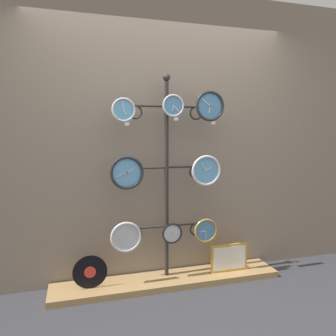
% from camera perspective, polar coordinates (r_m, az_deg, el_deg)
% --- Properties ---
extents(ground_plane, '(12.00, 12.00, 0.00)m').
position_cam_1_polar(ground_plane, '(3.05, 2.03, -22.19)').
color(ground_plane, '#333338').
extents(shop_wall, '(4.40, 0.04, 2.80)m').
position_cam_1_polar(shop_wall, '(3.23, -1.04, 5.33)').
color(shop_wall, gray).
rests_on(shop_wall, ground_plane).
extents(low_shelf, '(2.20, 0.36, 0.06)m').
position_cam_1_polar(low_shelf, '(3.34, 0.05, -18.99)').
color(low_shelf, '#9E7A4C').
rests_on(low_shelf, ground_plane).
extents(display_stand, '(0.74, 0.36, 1.99)m').
position_cam_1_polar(display_stand, '(3.16, -0.25, -6.92)').
color(display_stand, '#282623').
rests_on(display_stand, ground_plane).
extents(clock_top_left, '(0.21, 0.04, 0.21)m').
position_cam_1_polar(clock_top_left, '(2.90, -7.76, 10.01)').
color(clock_top_left, '#60A8DB').
extents(clock_top_center, '(0.20, 0.04, 0.20)m').
position_cam_1_polar(clock_top_center, '(3.01, 0.89, 10.80)').
color(clock_top_center, '#4C84B2').
extents(clock_top_right, '(0.28, 0.04, 0.28)m').
position_cam_1_polar(clock_top_right, '(3.10, 7.29, 10.66)').
color(clock_top_right, '#4C84B2').
extents(clock_middle_left, '(0.30, 0.04, 0.30)m').
position_cam_1_polar(clock_middle_left, '(2.90, -7.18, -0.82)').
color(clock_middle_left, '#60A8DB').
extents(clock_middle_right, '(0.29, 0.04, 0.29)m').
position_cam_1_polar(clock_middle_right, '(3.10, 6.65, -0.44)').
color(clock_middle_right, '#60A8DB').
extents(clock_bottom_left, '(0.28, 0.04, 0.28)m').
position_cam_1_polar(clock_bottom_left, '(3.03, -7.34, -11.82)').
color(clock_bottom_left, silver).
extents(clock_bottom_center, '(0.20, 0.04, 0.20)m').
position_cam_1_polar(clock_bottom_center, '(3.15, 0.71, -11.30)').
color(clock_bottom_center, silver).
extents(clock_bottom_right, '(0.24, 0.04, 0.24)m').
position_cam_1_polar(clock_bottom_right, '(3.25, 6.56, -10.75)').
color(clock_bottom_right, '#4C84B2').
extents(vinyl_record, '(0.30, 0.01, 0.30)m').
position_cam_1_polar(vinyl_record, '(3.14, -13.42, -17.22)').
color(vinyl_record, black).
rests_on(vinyl_record, low_shelf).
extents(picture_frame, '(0.39, 0.02, 0.28)m').
position_cam_1_polar(picture_frame, '(3.45, 10.60, -15.11)').
color(picture_frame, gold).
rests_on(picture_frame, low_shelf).
extents(price_tag_upper, '(0.04, 0.00, 0.03)m').
position_cam_1_polar(price_tag_upper, '(2.90, -7.15, 7.63)').
color(price_tag_upper, white).
extents(price_tag_mid, '(0.04, 0.00, 0.03)m').
position_cam_1_polar(price_tag_mid, '(3.00, 1.42, 8.54)').
color(price_tag_mid, white).
extents(price_tag_lower, '(0.04, 0.00, 0.03)m').
position_cam_1_polar(price_tag_lower, '(3.11, 7.92, 7.79)').
color(price_tag_lower, white).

